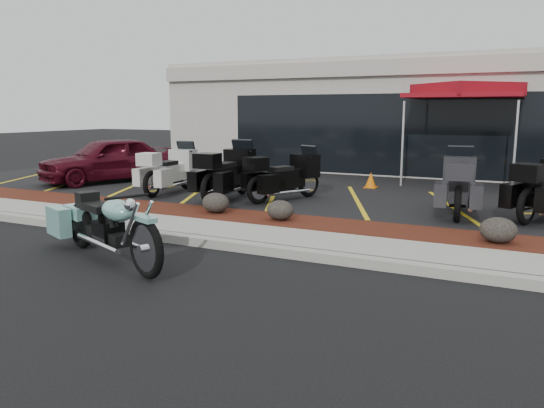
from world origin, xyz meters
The scene contains 17 objects.
ground centered at (0.00, 0.00, 0.00)m, with size 90.00×90.00×0.00m, color black.
curb centered at (0.00, 0.90, 0.07)m, with size 24.00×0.25×0.15m, color gray.
sidewalk centered at (0.00, 1.60, 0.07)m, with size 24.00×1.20×0.15m, color gray.
mulch_bed centered at (0.00, 2.80, 0.08)m, with size 24.00×1.20×0.16m, color #381B0C.
upper_lot centered at (0.00, 8.20, 0.07)m, with size 26.00×9.60×0.15m, color black.
dealership_building centered at (0.00, 14.47, 2.01)m, with size 18.00×8.16×4.00m.
boulder_left centered at (-2.22, 2.83, 0.37)m, with size 0.59×0.49×0.42m, color black.
boulder_mid centered at (-0.68, 2.73, 0.35)m, with size 0.55×0.46×0.39m, color black.
boulder_right centered at (3.25, 2.63, 0.37)m, with size 0.59×0.49×0.41m, color black.
hero_cruiser centered at (-0.96, -0.97, 0.56)m, with size 3.19×0.81×1.12m, color #75B6AC, non-canonical shape.
touring_white centered at (-4.79, 5.47, 0.80)m, with size 2.25×0.86×1.31m, color silver, non-canonical shape.
touring_black_front centered at (-2.95, 5.31, 0.85)m, with size 2.41×0.92×1.40m, color black, non-canonical shape.
touring_black_mid centered at (-1.26, 5.64, 0.79)m, with size 2.20×0.84×1.28m, color black, non-canonical shape.
touring_grey centered at (2.25, 5.74, 0.83)m, with size 2.35×0.90×1.37m, color #2C2C31, non-canonical shape.
parked_car centered at (-7.77, 5.67, 0.82)m, with size 1.59×3.94×1.34m, color #440916.
traffic_cone centered at (-0.30, 7.87, 0.36)m, with size 0.32×0.32×0.43m, color orange.
popup_canopy centered at (1.82, 10.09, 2.78)m, with size 4.12×4.12×2.89m.
Camera 1 is at (3.58, -6.46, 2.27)m, focal length 35.00 mm.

